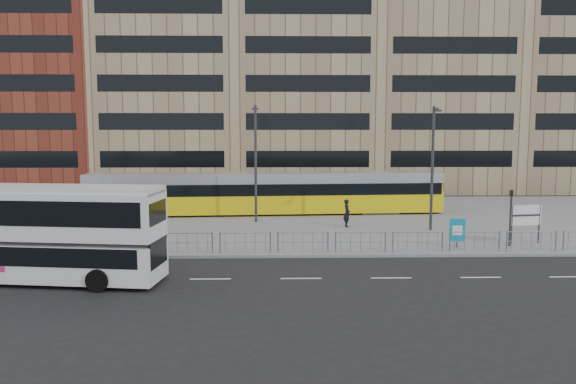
{
  "coord_description": "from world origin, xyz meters",
  "views": [
    {
      "loc": [
        0.89,
        -28.12,
        6.63
      ],
      "look_at": [
        1.64,
        6.0,
        2.7
      ],
      "focal_mm": 35.0,
      "sensor_mm": 36.0,
      "label": 1
    }
  ],
  "objects_px": {
    "double_decker_bus": "(41,230)",
    "tram": "(266,193)",
    "station_sign": "(526,217)",
    "traffic_light_west": "(80,212)",
    "ad_panel": "(457,231)",
    "pedestrian": "(347,213)",
    "lamp_post_west": "(256,159)",
    "lamp_post_east": "(433,163)",
    "traffic_light_east": "(511,211)"
  },
  "relations": [
    {
      "from": "double_decker_bus",
      "to": "station_sign",
      "type": "relative_size",
      "value": 4.9
    },
    {
      "from": "tram",
      "to": "pedestrian",
      "type": "height_order",
      "value": "tram"
    },
    {
      "from": "ad_panel",
      "to": "pedestrian",
      "type": "xyz_separation_m",
      "value": [
        -5.18,
        6.42,
        -0.01
      ]
    },
    {
      "from": "station_sign",
      "to": "pedestrian",
      "type": "xyz_separation_m",
      "value": [
        -9.33,
        5.48,
        -0.59
      ]
    },
    {
      "from": "station_sign",
      "to": "traffic_light_west",
      "type": "distance_m",
      "value": 24.48
    },
    {
      "from": "tram",
      "to": "traffic_light_west",
      "type": "bearing_deg",
      "value": -133.13
    },
    {
      "from": "station_sign",
      "to": "ad_panel",
      "type": "relative_size",
      "value": 1.38
    },
    {
      "from": "double_decker_bus",
      "to": "traffic_light_east",
      "type": "xyz_separation_m",
      "value": [
        22.89,
        6.11,
        -0.12
      ]
    },
    {
      "from": "pedestrian",
      "to": "traffic_light_east",
      "type": "relative_size",
      "value": 0.59
    },
    {
      "from": "traffic_light_west",
      "to": "traffic_light_east",
      "type": "height_order",
      "value": "same"
    },
    {
      "from": "double_decker_bus",
      "to": "traffic_light_west",
      "type": "bearing_deg",
      "value": 101.46
    },
    {
      "from": "station_sign",
      "to": "ad_panel",
      "type": "bearing_deg",
      "value": -176.72
    },
    {
      "from": "station_sign",
      "to": "pedestrian",
      "type": "bearing_deg",
      "value": 140.08
    },
    {
      "from": "traffic_light_west",
      "to": "lamp_post_west",
      "type": "distance_m",
      "value": 12.53
    },
    {
      "from": "traffic_light_east",
      "to": "lamp_post_west",
      "type": "bearing_deg",
      "value": 134.04
    },
    {
      "from": "traffic_light_east",
      "to": "lamp_post_east",
      "type": "bearing_deg",
      "value": 105.27
    },
    {
      "from": "tram",
      "to": "station_sign",
      "type": "bearing_deg",
      "value": -40.77
    },
    {
      "from": "pedestrian",
      "to": "tram",
      "type": "bearing_deg",
      "value": 35.25
    },
    {
      "from": "double_decker_bus",
      "to": "ad_panel",
      "type": "relative_size",
      "value": 6.74
    },
    {
      "from": "double_decker_bus",
      "to": "ad_panel",
      "type": "bearing_deg",
      "value": 23.93
    },
    {
      "from": "ad_panel",
      "to": "lamp_post_west",
      "type": "distance_m",
      "value": 14.44
    },
    {
      "from": "traffic_light_east",
      "to": "lamp_post_west",
      "type": "height_order",
      "value": "lamp_post_west"
    },
    {
      "from": "traffic_light_east",
      "to": "lamp_post_west",
      "type": "distance_m",
      "value": 16.56
    },
    {
      "from": "double_decker_bus",
      "to": "station_sign",
      "type": "height_order",
      "value": "double_decker_bus"
    },
    {
      "from": "pedestrian",
      "to": "lamp_post_west",
      "type": "relative_size",
      "value": 0.23
    },
    {
      "from": "ad_panel",
      "to": "traffic_light_west",
      "type": "xyz_separation_m",
      "value": [
        -20.32,
        0.2,
        1.05
      ]
    },
    {
      "from": "ad_panel",
      "to": "lamp_post_west",
      "type": "height_order",
      "value": "lamp_post_west"
    },
    {
      "from": "station_sign",
      "to": "pedestrian",
      "type": "relative_size",
      "value": 1.19
    },
    {
      "from": "tram",
      "to": "lamp_post_west",
      "type": "bearing_deg",
      "value": -104.03
    },
    {
      "from": "tram",
      "to": "lamp_post_east",
      "type": "bearing_deg",
      "value": -36.82
    },
    {
      "from": "traffic_light_east",
      "to": "lamp_post_east",
      "type": "xyz_separation_m",
      "value": [
        -2.98,
        4.92,
        2.29
      ]
    },
    {
      "from": "tram",
      "to": "station_sign",
      "type": "height_order",
      "value": "tram"
    },
    {
      "from": "double_decker_bus",
      "to": "tram",
      "type": "distance_m",
      "value": 20.24
    },
    {
      "from": "tram",
      "to": "ad_panel",
      "type": "relative_size",
      "value": 16.87
    },
    {
      "from": "traffic_light_west",
      "to": "lamp_post_east",
      "type": "distance_m",
      "value": 21.05
    },
    {
      "from": "station_sign",
      "to": "ad_panel",
      "type": "height_order",
      "value": "station_sign"
    },
    {
      "from": "double_decker_bus",
      "to": "lamp_post_east",
      "type": "relative_size",
      "value": 1.36
    },
    {
      "from": "pedestrian",
      "to": "lamp_post_east",
      "type": "distance_m",
      "value": 6.31
    },
    {
      "from": "double_decker_bus",
      "to": "lamp_post_east",
      "type": "xyz_separation_m",
      "value": [
        19.91,
        11.03,
        2.17
      ]
    },
    {
      "from": "double_decker_bus",
      "to": "tram",
      "type": "xyz_separation_m",
      "value": [
        9.37,
        17.93,
        -0.53
      ]
    },
    {
      "from": "double_decker_bus",
      "to": "ad_panel",
      "type": "xyz_separation_m",
      "value": [
        19.91,
        5.86,
        -1.17
      ]
    },
    {
      "from": "ad_panel",
      "to": "double_decker_bus",
      "type": "bearing_deg",
      "value": -157.67
    },
    {
      "from": "lamp_post_west",
      "to": "double_decker_bus",
      "type": "bearing_deg",
      "value": -121.32
    },
    {
      "from": "ad_panel",
      "to": "pedestrian",
      "type": "relative_size",
      "value": 0.86
    },
    {
      "from": "pedestrian",
      "to": "station_sign",
      "type": "bearing_deg",
      "value": -128.65
    },
    {
      "from": "lamp_post_west",
      "to": "traffic_light_west",
      "type": "bearing_deg",
      "value": -137.9
    },
    {
      "from": "station_sign",
      "to": "lamp_post_east",
      "type": "relative_size",
      "value": 0.28
    },
    {
      "from": "ad_panel",
      "to": "lamp_post_east",
      "type": "xyz_separation_m",
      "value": [
        0.01,
        5.16,
        3.34
      ]
    },
    {
      "from": "traffic_light_west",
      "to": "lamp_post_west",
      "type": "bearing_deg",
      "value": 30.82
    },
    {
      "from": "double_decker_bus",
      "to": "tram",
      "type": "relative_size",
      "value": 0.4
    }
  ]
}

